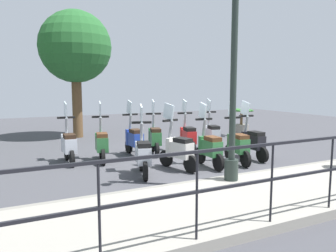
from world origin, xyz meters
TOP-DOWN VIEW (x-y plane):
  - ground_plane at (0.00, 0.00)m, footprint 28.00×28.00m
  - promenade_walkway at (-3.15, 0.00)m, footprint 2.20×20.00m
  - fence_railing at (-4.20, 0.00)m, footprint 0.04×16.03m
  - lamp_post_near at (-2.40, 0.43)m, footprint 0.26×0.90m
  - tree_distant at (5.10, 1.87)m, footprint 2.62×2.62m
  - potted_palm at (2.60, -3.81)m, footprint 1.06×0.66m
  - scooter_near_0 at (-0.70, -1.53)m, footprint 1.23×0.44m
  - scooter_near_1 at (-0.91, -0.88)m, footprint 1.23×0.46m
  - scooter_near_2 at (-0.89, -0.06)m, footprint 1.23×0.44m
  - scooter_near_3 at (-0.78, 0.71)m, footprint 1.20×0.54m
  - scooter_near_4 at (-0.88, 1.63)m, footprint 1.20×0.53m
  - scooter_far_0 at (0.83, -1.28)m, footprint 1.21×0.51m
  - scooter_far_1 at (0.79, -0.43)m, footprint 1.22×0.48m
  - scooter_far_2 at (1.03, 0.51)m, footprint 1.21×0.53m
  - scooter_far_3 at (1.07, 1.12)m, footprint 1.23×0.44m
  - scooter_far_4 at (0.79, 2.09)m, footprint 1.22×0.48m
  - scooter_far_5 at (0.97, 2.88)m, footprint 1.23×0.44m

SIDE VIEW (x-z plane):
  - ground_plane at x=0.00m, z-range 0.00..0.00m
  - promenade_walkway at x=-3.15m, z-range 0.00..0.15m
  - potted_palm at x=2.60m, z-range -0.08..0.97m
  - scooter_near_0 at x=-0.70m, z-range -0.29..1.25m
  - scooter_near_1 at x=-0.91m, z-range -0.29..1.25m
  - scooter_near_2 at x=-0.89m, z-range -0.29..1.25m
  - scooter_near_3 at x=-0.78m, z-range -0.29..1.25m
  - scooter_near_4 at x=-0.88m, z-range -0.29..1.25m
  - scooter_far_0 at x=0.83m, z-range -0.29..1.25m
  - scooter_far_1 at x=0.79m, z-range -0.29..1.25m
  - scooter_far_2 at x=1.03m, z-range -0.29..1.25m
  - scooter_far_3 at x=1.07m, z-range -0.29..1.25m
  - scooter_far_4 at x=0.79m, z-range -0.29..1.25m
  - scooter_far_5 at x=0.97m, z-range -0.29..1.25m
  - fence_railing at x=-4.20m, z-range 0.36..1.42m
  - lamp_post_near at x=-2.40m, z-range -0.09..4.16m
  - tree_distant at x=5.10m, z-range 0.98..5.63m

